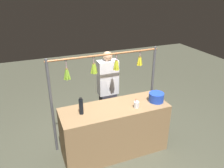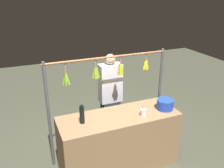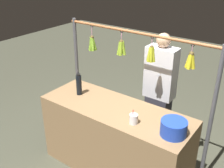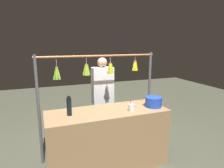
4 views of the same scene
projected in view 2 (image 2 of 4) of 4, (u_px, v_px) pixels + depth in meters
ground_plane at (118, 165)px, 3.86m from camera, size 12.00×12.00×0.00m
market_counter at (119, 141)px, 3.69m from camera, size 1.77×0.64×0.88m
display_rack at (108, 87)px, 3.75m from camera, size 1.94×0.11×1.69m
water_bottle at (82, 115)px, 3.29m from camera, size 0.07×0.07×0.27m
blue_bucket at (165, 104)px, 3.69m from camera, size 0.25×0.25×0.15m
drink_cup at (143, 112)px, 3.51m from camera, size 0.09×0.09×0.15m
vendor_person at (110, 99)px, 4.25m from camera, size 0.38×0.21×1.59m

